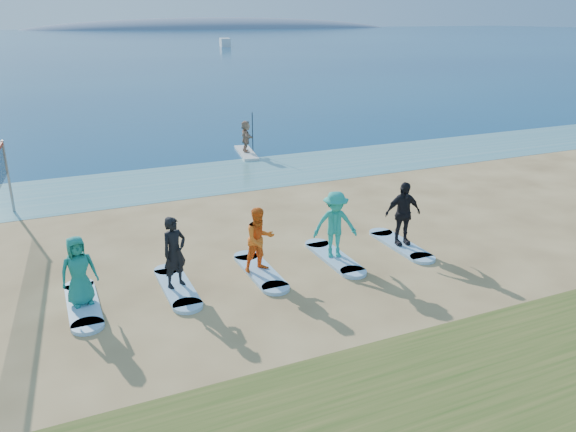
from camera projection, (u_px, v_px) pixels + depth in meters
name	position (u px, v px, depth m)	size (l,w,h in m)	color
ground	(267.00, 291.00, 13.72)	(600.00, 600.00, 0.00)	tan
shallow_water	(170.00, 182.00, 22.74)	(600.00, 600.00, 0.00)	teal
ocean	(44.00, 41.00, 151.28)	(600.00, 600.00, 0.00)	navy
island_ridge	(222.00, 28.00, 308.18)	(220.00, 56.00, 18.00)	slate
paddleboard	(246.00, 153.00, 27.39)	(0.70, 3.00, 0.12)	silver
paddleboarder	(246.00, 136.00, 27.12)	(1.40, 0.45, 1.51)	tan
boat_offshore_b	(225.00, 46.00, 124.53)	(2.00, 5.61, 1.78)	silver
surfboard_0	(83.00, 305.00, 13.00)	(0.70, 2.20, 0.09)	#94C2E5
student_0	(78.00, 271.00, 12.71)	(0.81, 0.52, 1.65)	#1A7F73
surfboard_1	(177.00, 287.00, 13.85)	(0.70, 2.20, 0.09)	#94C2E5
student_1	(174.00, 252.00, 13.53)	(0.65, 0.43, 1.78)	black
surfboard_2	(260.00, 271.00, 14.69)	(0.70, 2.20, 0.09)	#94C2E5
student_2	(260.00, 240.00, 14.39)	(0.83, 0.65, 1.71)	orange
surfboard_3	(334.00, 258.00, 15.54)	(0.70, 2.20, 0.09)	#94C2E5
student_3	(335.00, 225.00, 15.21)	(1.20, 0.69, 1.86)	teal
surfboard_4	(401.00, 245.00, 16.39)	(0.70, 2.20, 0.09)	#94C2E5
student_4	(403.00, 214.00, 16.06)	(1.09, 0.46, 1.87)	black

